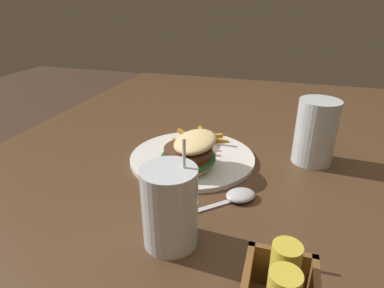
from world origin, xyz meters
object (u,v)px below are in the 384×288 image
at_px(beer_glass, 315,134).
at_px(juice_glass, 169,208).
at_px(meal_plate_near, 191,155).
at_px(spoon, 237,196).

bearing_deg(beer_glass, juice_glass, -32.75).
height_order(meal_plate_near, juice_glass, juice_glass).
bearing_deg(spoon, meal_plate_near, 95.73).
distance_m(beer_glass, juice_glass, 0.40).
relative_size(meal_plate_near, juice_glass, 1.69).
xyz_separation_m(meal_plate_near, spoon, (0.11, 0.12, -0.02)).
relative_size(meal_plate_near, beer_glass, 1.97).
bearing_deg(meal_plate_near, spoon, 48.44).
bearing_deg(juice_glass, spoon, 149.37).
bearing_deg(juice_glass, beer_glass, 147.25).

